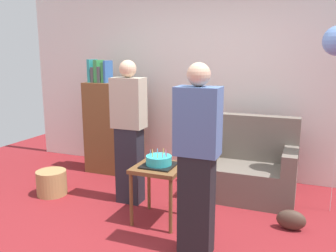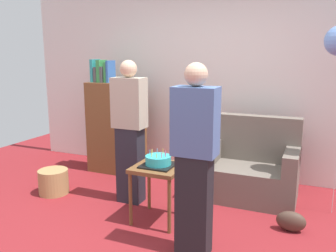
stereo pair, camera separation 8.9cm
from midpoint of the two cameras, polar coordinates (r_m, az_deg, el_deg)
ground_plane at (r=3.47m, az=-2.55°, el=-17.63°), size 8.00×8.00×0.00m
wall_back at (r=4.98m, az=7.13°, el=7.56°), size 6.00×0.10×2.70m
couch at (r=4.35m, az=12.35°, el=-6.77°), size 1.10×0.70×0.96m
bookshelf at (r=5.09m, az=-9.36°, el=-0.03°), size 0.80×0.36×1.62m
side_table at (r=3.59m, az=-2.21°, el=-7.84°), size 0.48×0.48×0.59m
birthday_cake at (r=3.55m, az=-2.23°, el=-5.73°), size 0.32×0.32×0.17m
person_blowing_candles at (r=3.99m, az=-6.96°, el=-0.94°), size 0.36×0.22×1.63m
person_holding_cake at (r=2.92m, az=3.88°, el=-5.58°), size 0.36×0.22×1.63m
wicker_basket at (r=4.59m, az=-18.88°, el=-8.68°), size 0.36×0.36×0.30m
handbag at (r=3.74m, az=18.67°, el=-14.22°), size 0.28×0.14×0.20m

